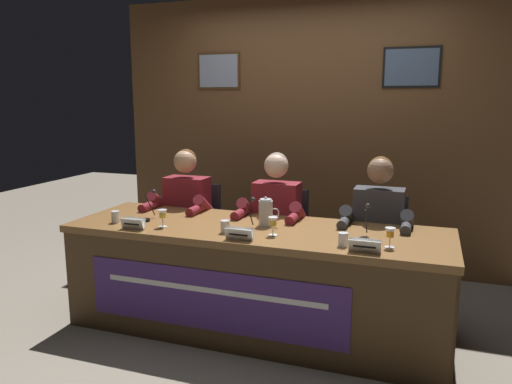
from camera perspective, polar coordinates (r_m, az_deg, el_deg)
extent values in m
plane|color=gray|center=(3.75, 0.00, -15.26)|extent=(12.00, 12.00, 0.00)
cube|color=brown|center=(4.89, 6.14, 6.65)|extent=(3.87, 0.12, 2.60)
cube|color=#4C3319|center=(5.11, -4.29, 13.70)|extent=(0.45, 0.02, 0.36)
cube|color=#8C99AD|center=(5.10, -4.35, 13.71)|extent=(0.41, 0.01, 0.32)
cube|color=black|center=(4.69, 17.44, 13.52)|extent=(0.49, 0.02, 0.36)
cube|color=slate|center=(4.68, 17.44, 13.52)|extent=(0.45, 0.01, 0.32)
cube|color=brown|center=(3.50, 0.00, -4.43)|extent=(2.67, 0.85, 0.05)
cube|color=#4C341B|center=(3.26, -2.41, -12.62)|extent=(2.61, 0.04, 0.71)
cube|color=#4C341B|center=(4.19, -16.96, -7.69)|extent=(0.08, 0.77, 0.71)
cube|color=#4C341B|center=(3.44, 21.13, -12.11)|extent=(0.08, 0.77, 0.71)
cube|color=#4C2D7A|center=(3.30, -5.15, -12.36)|extent=(1.80, 0.01, 0.41)
cube|color=white|center=(3.27, -5.21, -11.24)|extent=(1.53, 0.00, 0.04)
cylinder|color=black|center=(4.48, -7.46, -10.74)|extent=(0.44, 0.44, 0.02)
cylinder|color=black|center=(4.40, -7.53, -8.11)|extent=(0.05, 0.05, 0.41)
cube|color=#232328|center=(4.34, -7.60, -5.36)|extent=(0.44, 0.44, 0.03)
cube|color=#232328|center=(4.45, -6.51, -1.79)|extent=(0.40, 0.05, 0.44)
cylinder|color=black|center=(4.16, -10.98, -9.33)|extent=(0.10, 0.10, 0.46)
cylinder|color=black|center=(4.07, -8.51, -9.72)|extent=(0.10, 0.10, 0.46)
cylinder|color=black|center=(4.20, -10.08, -5.07)|extent=(0.13, 0.34, 0.13)
cylinder|color=black|center=(4.10, -7.64, -5.36)|extent=(0.13, 0.34, 0.13)
cube|color=maroon|center=(4.24, -7.89, -1.50)|extent=(0.36, 0.20, 0.48)
sphere|color=tan|center=(4.16, -8.15, 3.50)|extent=(0.19, 0.19, 0.19)
sphere|color=#593819|center=(4.17, -8.06, 3.73)|extent=(0.17, 0.17, 0.17)
cylinder|color=maroon|center=(4.25, -11.03, -1.30)|extent=(0.09, 0.30, 0.25)
cylinder|color=maroon|center=(4.05, -5.90, -1.73)|extent=(0.09, 0.30, 0.25)
cylinder|color=maroon|center=(4.11, -12.16, -1.57)|extent=(0.07, 0.24, 0.07)
cylinder|color=maroon|center=(3.91, -6.90, -2.03)|extent=(0.07, 0.24, 0.07)
cube|color=white|center=(3.51, -14.09, -3.61)|extent=(0.17, 0.03, 0.08)
cube|color=white|center=(3.54, -13.79, -3.48)|extent=(0.17, 0.03, 0.08)
cube|color=black|center=(3.51, -14.12, -3.62)|extent=(0.12, 0.01, 0.01)
cylinder|color=white|center=(3.55, -10.65, -3.93)|extent=(0.06, 0.06, 0.00)
cylinder|color=white|center=(3.54, -10.67, -3.47)|extent=(0.01, 0.01, 0.05)
cone|color=white|center=(3.53, -10.70, -2.53)|extent=(0.06, 0.06, 0.06)
cylinder|color=yellow|center=(3.53, -10.70, -2.63)|extent=(0.04, 0.04, 0.04)
cylinder|color=silver|center=(3.74, -15.84, -2.76)|extent=(0.06, 0.06, 0.08)
cylinder|color=silver|center=(3.75, -15.83, -3.01)|extent=(0.05, 0.05, 0.05)
cylinder|color=black|center=(3.73, -12.54, -3.16)|extent=(0.06, 0.06, 0.02)
cylinder|color=black|center=(3.76, -12.10, -1.46)|extent=(0.01, 0.13, 0.18)
sphere|color=#2D2D2D|center=(3.80, -11.66, 0.05)|extent=(0.03, 0.03, 0.03)
cylinder|color=black|center=(4.20, 2.43, -12.14)|extent=(0.44, 0.44, 0.02)
cylinder|color=black|center=(4.12, 2.45, -9.36)|extent=(0.05, 0.05, 0.41)
cube|color=#232328|center=(4.05, 2.47, -6.44)|extent=(0.44, 0.44, 0.03)
cube|color=#232328|center=(4.18, 3.30, -2.59)|extent=(0.40, 0.05, 0.44)
cylinder|color=black|center=(3.84, -0.56, -10.85)|extent=(0.10, 0.10, 0.46)
cylinder|color=black|center=(3.78, 2.35, -11.22)|extent=(0.10, 0.10, 0.46)
cylinder|color=black|center=(3.88, 0.20, -6.21)|extent=(0.13, 0.34, 0.13)
cylinder|color=black|center=(3.82, 3.05, -6.49)|extent=(0.13, 0.34, 0.13)
cube|color=maroon|center=(3.94, 2.38, -2.33)|extent=(0.36, 0.20, 0.48)
sphere|color=beige|center=(3.86, 2.34, 3.04)|extent=(0.19, 0.19, 0.19)
sphere|color=gray|center=(3.87, 2.41, 3.29)|extent=(0.17, 0.17, 0.17)
cylinder|color=maroon|center=(3.91, -0.99, -2.13)|extent=(0.09, 0.30, 0.25)
cylinder|color=maroon|center=(3.79, 4.98, -2.59)|extent=(0.09, 0.30, 0.25)
cylinder|color=maroon|center=(3.76, -1.84, -2.46)|extent=(0.07, 0.24, 0.07)
cylinder|color=maroon|center=(3.64, 4.35, -2.96)|extent=(0.07, 0.24, 0.07)
cube|color=white|center=(3.15, -2.05, -4.93)|extent=(0.18, 0.03, 0.08)
cube|color=white|center=(3.18, -1.82, -4.77)|extent=(0.18, 0.03, 0.08)
cube|color=black|center=(3.15, -2.07, -4.94)|extent=(0.13, 0.01, 0.01)
cylinder|color=white|center=(3.28, 1.97, -4.97)|extent=(0.06, 0.06, 0.00)
cylinder|color=white|center=(3.27, 1.97, -4.47)|extent=(0.01, 0.01, 0.05)
cone|color=white|center=(3.26, 1.98, -3.45)|extent=(0.06, 0.06, 0.06)
cylinder|color=yellow|center=(3.26, 1.98, -3.56)|extent=(0.04, 0.04, 0.04)
cylinder|color=silver|center=(3.34, -3.59, -4.00)|extent=(0.06, 0.06, 0.08)
cylinder|color=silver|center=(3.34, -3.59, -4.28)|extent=(0.05, 0.05, 0.05)
cylinder|color=black|center=(3.36, -1.08, -4.43)|extent=(0.06, 0.06, 0.02)
cylinder|color=black|center=(3.39, -0.71, -2.54)|extent=(0.01, 0.13, 0.18)
sphere|color=#2D2D2D|center=(3.43, -0.35, -0.85)|extent=(0.03, 0.03, 0.03)
cylinder|color=black|center=(4.06, 13.43, -13.27)|extent=(0.44, 0.44, 0.02)
cylinder|color=black|center=(3.98, 13.57, -10.41)|extent=(0.05, 0.05, 0.41)
cube|color=#232328|center=(3.91, 13.72, -7.40)|extent=(0.44, 0.44, 0.03)
cube|color=#232328|center=(4.04, 14.16, -3.37)|extent=(0.40, 0.05, 0.44)
cylinder|color=black|center=(3.67, 11.40, -12.16)|extent=(0.10, 0.10, 0.46)
cylinder|color=black|center=(3.65, 14.58, -12.42)|extent=(0.10, 0.10, 0.46)
cylinder|color=black|center=(3.71, 11.89, -7.26)|extent=(0.13, 0.34, 0.13)
cylinder|color=black|center=(3.69, 14.99, -7.49)|extent=(0.13, 0.34, 0.13)
cube|color=#38383D|center=(3.80, 13.87, -3.16)|extent=(0.36, 0.20, 0.48)
sphere|color=#8E664C|center=(3.71, 14.10, 2.40)|extent=(0.19, 0.19, 0.19)
sphere|color=#593819|center=(3.72, 14.14, 2.66)|extent=(0.17, 0.17, 0.17)
cylinder|color=#38383D|center=(3.72, 10.51, -2.99)|extent=(0.09, 0.30, 0.25)
cylinder|color=#38383D|center=(3.68, 16.99, -3.43)|extent=(0.09, 0.30, 0.25)
cylinder|color=#38383D|center=(3.56, 10.11, -3.39)|extent=(0.07, 0.24, 0.07)
cylinder|color=#38383D|center=(3.52, 16.88, -3.86)|extent=(0.07, 0.24, 0.07)
cube|color=white|center=(2.97, 12.36, -6.17)|extent=(0.19, 0.03, 0.08)
cube|color=white|center=(3.00, 12.44, -5.99)|extent=(0.19, 0.03, 0.08)
cube|color=black|center=(2.96, 12.35, -6.18)|extent=(0.13, 0.01, 0.01)
cylinder|color=white|center=(3.13, 15.09, -6.16)|extent=(0.06, 0.06, 0.00)
cylinder|color=white|center=(3.12, 15.12, -5.64)|extent=(0.01, 0.01, 0.05)
cone|color=white|center=(3.10, 15.17, -4.57)|extent=(0.06, 0.06, 0.06)
cylinder|color=orange|center=(3.10, 15.16, -4.69)|extent=(0.04, 0.04, 0.04)
cylinder|color=silver|center=(3.08, 9.98, -5.40)|extent=(0.06, 0.06, 0.08)
cylinder|color=silver|center=(3.09, 9.97, -5.70)|extent=(0.05, 0.05, 0.05)
cylinder|color=black|center=(3.23, 12.34, -5.31)|extent=(0.06, 0.06, 0.02)
cylinder|color=black|center=(3.27, 12.55, -3.33)|extent=(0.01, 0.13, 0.18)
sphere|color=#2D2D2D|center=(3.31, 12.75, -1.56)|extent=(0.03, 0.03, 0.03)
cylinder|color=silver|center=(3.51, 1.12, -2.44)|extent=(0.10, 0.10, 0.18)
cylinder|color=silver|center=(3.49, 1.12, -0.91)|extent=(0.09, 0.09, 0.01)
sphere|color=silver|center=(3.48, 1.12, -0.68)|extent=(0.02, 0.02, 0.02)
torus|color=silver|center=(3.48, 2.18, -2.38)|extent=(0.07, 0.01, 0.07)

